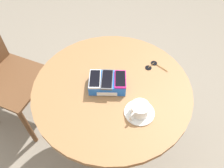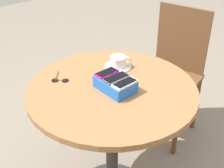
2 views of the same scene
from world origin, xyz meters
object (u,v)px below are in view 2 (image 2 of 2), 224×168
(chair_far_side, at_px, (172,73))
(round_table, at_px, (112,111))
(coffee_cup, at_px, (119,61))
(phone_box, at_px, (115,84))
(phone_white, at_px, (125,83))
(phone_gray, at_px, (116,78))
(phone_magenta, at_px, (107,73))
(saucer, at_px, (118,67))
(sunglasses, at_px, (60,80))

(chair_far_side, bearing_deg, round_table, 107.35)
(coffee_cup, bearing_deg, phone_box, 136.77)
(phone_white, height_order, phone_gray, same)
(phone_white, height_order, phone_magenta, same)
(phone_gray, height_order, coffee_cup, phone_gray)
(saucer, bearing_deg, coffee_cup, -128.52)
(round_table, height_order, saucer, saucer)
(round_table, height_order, sunglasses, sunglasses)
(phone_box, distance_m, chair_far_side, 0.83)
(phone_gray, distance_m, saucer, 0.23)
(phone_box, xyz_separation_m, chair_far_side, (0.25, -0.73, -0.30))
(phone_gray, bearing_deg, phone_box, 86.46)
(phone_white, distance_m, coffee_cup, 0.28)
(phone_gray, distance_m, chair_far_side, 0.84)
(sunglasses, bearing_deg, coffee_cup, -103.94)
(phone_magenta, bearing_deg, phone_box, -178.93)
(chair_far_side, bearing_deg, coffee_cup, 98.44)
(coffee_cup, bearing_deg, phone_white, 146.80)
(phone_gray, relative_size, saucer, 0.90)
(saucer, bearing_deg, round_table, 132.70)
(phone_box, relative_size, chair_far_side, 0.21)
(phone_gray, bearing_deg, phone_white, -178.36)
(phone_magenta, height_order, coffee_cup, phone_magenta)
(phone_gray, height_order, phone_magenta, same)
(phone_magenta, xyz_separation_m, sunglasses, (0.18, 0.17, -0.06))
(phone_white, relative_size, phone_magenta, 1.07)
(coffee_cup, height_order, chair_far_side, chair_far_side)
(phone_box, xyz_separation_m, phone_gray, (-0.00, -0.00, 0.03))
(phone_gray, bearing_deg, round_table, 14.71)
(phone_gray, bearing_deg, coffee_cup, -42.34)
(phone_white, bearing_deg, phone_box, 5.78)
(coffee_cup, relative_size, chair_far_side, 0.12)
(saucer, relative_size, sunglasses, 1.17)
(phone_box, relative_size, sunglasses, 1.55)
(coffee_cup, distance_m, chair_far_side, 0.65)
(saucer, bearing_deg, phone_gray, 138.40)
(round_table, height_order, phone_box, phone_box)
(round_table, relative_size, phone_magenta, 7.12)
(phone_magenta, bearing_deg, chair_far_side, -75.77)
(saucer, bearing_deg, phone_magenta, 123.10)
(phone_magenta, bearing_deg, saucer, -56.90)
(phone_white, relative_size, coffee_cup, 1.19)
(phone_gray, bearing_deg, phone_magenta, 4.96)
(saucer, height_order, chair_far_side, chair_far_side)
(phone_gray, xyz_separation_m, sunglasses, (0.25, 0.18, -0.06))
(phone_magenta, distance_m, sunglasses, 0.26)
(round_table, height_order, phone_magenta, phone_magenta)
(round_table, relative_size, coffee_cup, 7.90)
(phone_white, height_order, saucer, phone_white)
(coffee_cup, xyz_separation_m, chair_far_side, (0.08, -0.57, -0.31))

